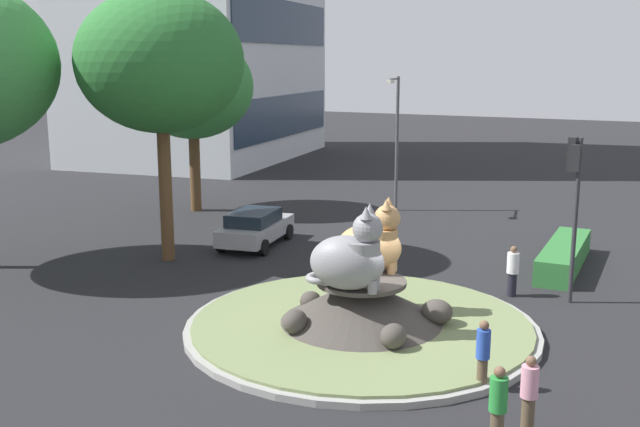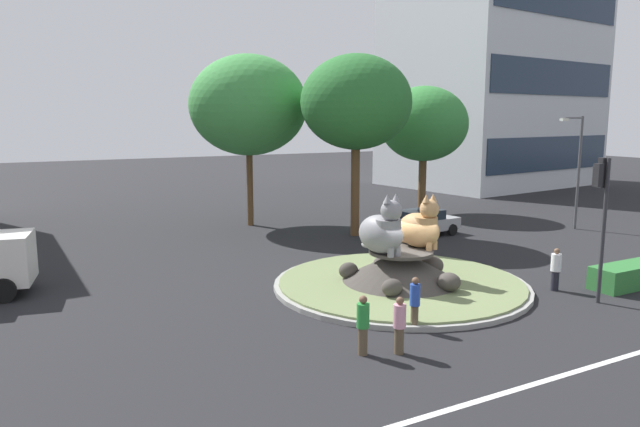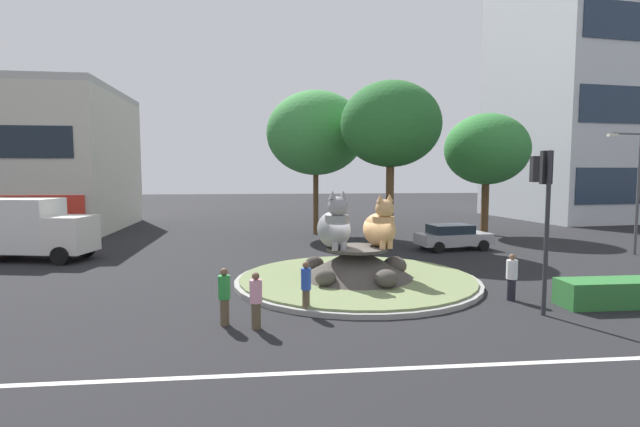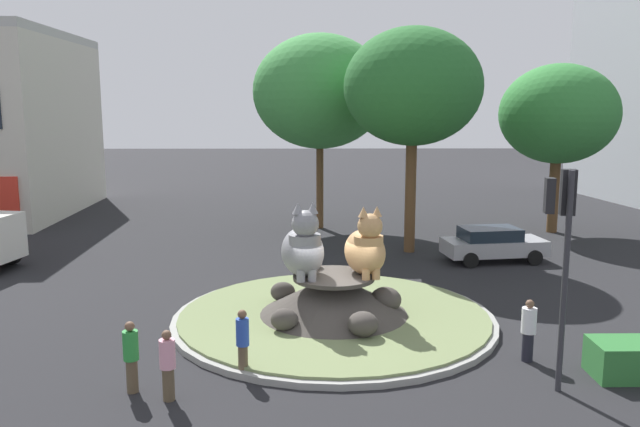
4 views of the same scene
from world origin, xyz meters
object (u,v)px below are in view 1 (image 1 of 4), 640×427
object	(u,v)px
cat_statue_grey	(351,259)
sedan_on_far_lane	(255,227)
cat_statue_calico	(373,244)
pedestrian_white_shirt	(513,270)
pedestrian_blue_shirt	(483,353)
second_tree_near_tower	(160,62)
traffic_light_mast	(574,183)
pedestrian_pink_shirt	(529,392)
broadleaf_tree_behind_island	(192,87)
streetlight_arm	(396,133)
pedestrian_green_shirt	(498,405)

from	to	relation	value
cat_statue_grey	sedan_on_far_lane	bearing A→B (deg)	124.54
cat_statue_grey	cat_statue_calico	size ratio (longest dim) A/B	1.00
pedestrian_white_shirt	pedestrian_blue_shirt	xyz separation A→B (m)	(-7.36, -0.83, 0.04)
second_tree_near_tower	pedestrian_blue_shirt	distance (m)	16.29
traffic_light_mast	pedestrian_pink_shirt	size ratio (longest dim) A/B	3.13
traffic_light_mast	pedestrian_pink_shirt	xyz separation A→B (m)	(-8.98, -0.47, -2.93)
second_tree_near_tower	pedestrian_pink_shirt	distance (m)	18.03
pedestrian_white_shirt	sedan_on_far_lane	size ratio (longest dim) A/B	0.37
pedestrian_pink_shirt	pedestrian_blue_shirt	size ratio (longest dim) A/B	0.98
cat_statue_calico	broadleaf_tree_behind_island	size ratio (longest dim) A/B	0.28
traffic_light_mast	pedestrian_blue_shirt	size ratio (longest dim) A/B	3.07
traffic_light_mast	broadleaf_tree_behind_island	distance (m)	20.32
streetlight_arm	pedestrian_green_shirt	bearing A→B (deg)	16.17
traffic_light_mast	pedestrian_blue_shirt	distance (m)	8.02
cat_statue_grey	broadleaf_tree_behind_island	bearing A→B (deg)	128.06
broadleaf_tree_behind_island	pedestrian_green_shirt	bearing A→B (deg)	-131.68
cat_statue_grey	pedestrian_pink_shirt	distance (m)	6.24
cat_statue_calico	second_tree_near_tower	xyz separation A→B (m)	(2.81, 9.50, 5.13)
traffic_light_mast	streetlight_arm	bearing A→B (deg)	-40.31
cat_statue_grey	pedestrian_green_shirt	world-z (taller)	cat_statue_grey
pedestrian_blue_shirt	pedestrian_white_shirt	bearing A→B (deg)	-57.97
pedestrian_white_shirt	pedestrian_green_shirt	size ratio (longest dim) A/B	0.97
cat_statue_grey	pedestrian_pink_shirt	xyz separation A→B (m)	(-3.01, -5.27, -1.46)
traffic_light_mast	streetlight_arm	world-z (taller)	streetlight_arm
cat_statue_grey	pedestrian_green_shirt	xyz separation A→B (m)	(-3.95, -4.85, -1.42)
cat_statue_grey	sedan_on_far_lane	size ratio (longest dim) A/B	0.54
broadleaf_tree_behind_island	pedestrian_blue_shirt	xyz separation A→B (m)	(-14.41, -18.08, -5.25)
traffic_light_mast	cat_statue_calico	bearing A→B (deg)	47.61
cat_statue_grey	streetlight_arm	distance (m)	17.92
pedestrian_pink_shirt	broadleaf_tree_behind_island	bearing A→B (deg)	-178.91
streetlight_arm	sedan_on_far_lane	distance (m)	10.01
broadleaf_tree_behind_island	pedestrian_white_shirt	distance (m)	19.38
streetlight_arm	pedestrian_blue_shirt	bearing A→B (deg)	16.84
traffic_light_mast	sedan_on_far_lane	xyz separation A→B (m)	(2.04, 12.54, -3.03)
pedestrian_pink_shirt	sedan_on_far_lane	size ratio (longest dim) A/B	0.37
streetlight_arm	pedestrian_pink_shirt	xyz separation A→B (m)	(-20.13, -10.30, -3.05)
cat_statue_calico	broadleaf_tree_behind_island	bearing A→B (deg)	130.14
traffic_light_mast	pedestrian_pink_shirt	distance (m)	9.46
traffic_light_mast	broadleaf_tree_behind_island	size ratio (longest dim) A/B	0.60
cat_statue_grey	traffic_light_mast	distance (m)	7.80
pedestrian_white_shirt	sedan_on_far_lane	world-z (taller)	pedestrian_white_shirt
cat_statue_calico	second_tree_near_tower	world-z (taller)	second_tree_near_tower
streetlight_arm	cat_statue_calico	bearing A→B (deg)	8.84
cat_statue_calico	sedan_on_far_lane	world-z (taller)	cat_statue_calico
cat_statue_grey	pedestrian_green_shirt	distance (m)	6.41
second_tree_near_tower	pedestrian_green_shirt	size ratio (longest dim) A/B	5.82
broadleaf_tree_behind_island	cat_statue_calico	bearing A→B (deg)	-128.28
broadleaf_tree_behind_island	pedestrian_white_shirt	bearing A→B (deg)	-112.23
pedestrian_green_shirt	pedestrian_blue_shirt	distance (m)	2.65
broadleaf_tree_behind_island	pedestrian_pink_shirt	distance (m)	25.68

